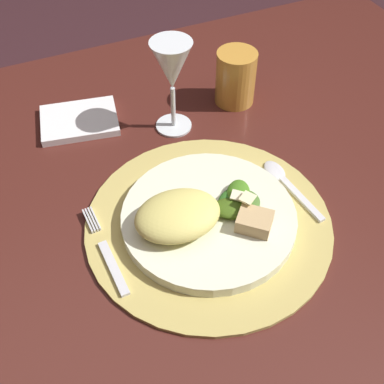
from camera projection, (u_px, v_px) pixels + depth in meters
The scene contains 12 objects.
ground_plane at pixel (187, 375), 1.32m from camera, with size 6.00×6.00×0.00m, color #361C20.
dining_table at pixel (184, 230), 0.85m from camera, with size 1.29×0.87×0.76m.
placemat at pixel (206, 224), 0.70m from camera, with size 0.35×0.35×0.01m, color tan.
dinner_plate at pixel (206, 218), 0.69m from camera, with size 0.25×0.25×0.02m, color silver.
pasta_serving at pixel (178, 215), 0.66m from camera, with size 0.12×0.09×0.04m, color #DFD16C.
salad_greens at pixel (237, 201), 0.69m from camera, with size 0.08×0.08×0.03m.
bread_piece at pixel (255, 221), 0.66m from camera, with size 0.05×0.04×0.02m, color tan.
fork at pixel (107, 253), 0.66m from camera, with size 0.02×0.16×0.00m.
spoon at pixel (283, 179), 0.75m from camera, with size 0.03×0.14×0.01m.
napkin at pixel (79, 120), 0.85m from camera, with size 0.13×0.10×0.01m, color white.
wine_glass at pixel (172, 69), 0.76m from camera, with size 0.07×0.07×0.16m.
amber_tumbler at pixel (236, 78), 0.86m from camera, with size 0.07×0.07×0.10m, color #C68934.
Camera 1 is at (-0.20, -0.49, 1.31)m, focal length 45.74 mm.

